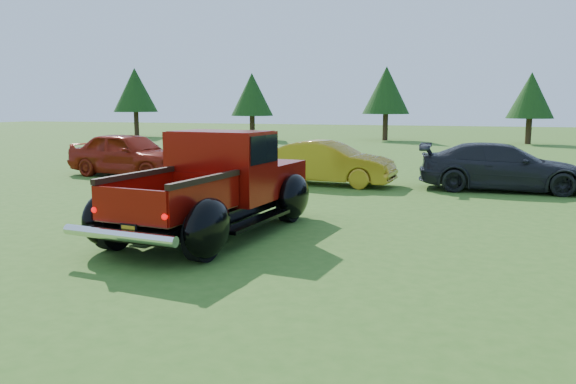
# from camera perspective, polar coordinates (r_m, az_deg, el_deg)

# --- Properties ---
(ground) EXTENTS (120.00, 120.00, 0.00)m
(ground) POSITION_cam_1_polar(r_m,az_deg,el_deg) (8.59, -0.33, -7.49)
(ground) COLOR #345F1B
(ground) RESTS_ON ground
(tree_far_west) EXTENTS (3.33, 3.33, 5.20)m
(tree_far_west) POSITION_cam_1_polar(r_m,az_deg,el_deg) (45.13, -15.27, 9.95)
(tree_far_west) COLOR #332114
(tree_far_west) RESTS_ON ground
(tree_west) EXTENTS (2.94, 2.94, 4.60)m
(tree_west) POSITION_cam_1_polar(r_m,az_deg,el_deg) (39.62, -3.68, 9.84)
(tree_west) COLOR #332114
(tree_west) RESTS_ON ground
(tree_mid_left) EXTENTS (3.20, 3.20, 5.00)m
(tree_mid_left) POSITION_cam_1_polar(r_m,az_deg,el_deg) (39.24, 9.95, 10.14)
(tree_mid_left) COLOR #332114
(tree_mid_left) RESTS_ON ground
(tree_mid_right) EXTENTS (2.82, 2.82, 4.40)m
(tree_mid_right) POSITION_cam_1_polar(r_m,az_deg,el_deg) (37.98, 23.44, 8.97)
(tree_mid_right) COLOR #332114
(tree_mid_right) RESTS_ON ground
(pickup_truck) EXTENTS (2.90, 5.37, 1.92)m
(pickup_truck) POSITION_cam_1_polar(r_m,az_deg,el_deg) (10.92, -6.74, 0.88)
(pickup_truck) COLOR black
(pickup_truck) RESTS_ON ground
(show_car_red) EXTENTS (4.63, 2.39, 1.51)m
(show_car_red) POSITION_cam_1_polar(r_m,az_deg,el_deg) (19.92, -15.81, 3.73)
(show_car_red) COLOR maroon
(show_car_red) RESTS_ON ground
(show_car_yellow) EXTENTS (4.12, 1.69, 1.33)m
(show_car_yellow) POSITION_cam_1_polar(r_m,az_deg,el_deg) (17.15, 4.08, 2.96)
(show_car_yellow) COLOR #A77F16
(show_car_yellow) RESTS_ON ground
(show_car_grey) EXTENTS (4.68, 2.03, 1.34)m
(show_car_grey) POSITION_cam_1_polar(r_m,az_deg,el_deg) (17.08, 20.95, 2.40)
(show_car_grey) COLOR black
(show_car_grey) RESTS_ON ground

